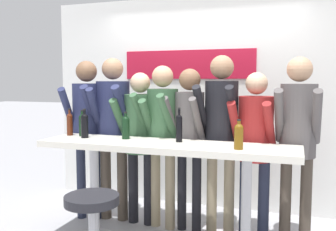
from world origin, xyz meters
The scene contains 17 objects.
back_wall centered at (0.00, 1.38, 1.33)m, with size 4.04×0.12×2.65m.
tasting_table centered at (0.00, 0.00, 0.86)m, with size 2.44×0.56×1.02m.
bar_stool centered at (-0.34, -0.76, 0.48)m, with size 0.45×0.45×0.71m.
person_far_left centered at (-1.10, 0.45, 1.15)m, with size 0.45×0.59×1.82m.
person_left centered at (-0.81, 0.52, 1.15)m, with size 0.47×0.59×1.85m.
person_center_left centered at (-0.47, 0.50, 1.05)m, with size 0.43×0.54×1.68m.
person_center centered at (-0.20, 0.47, 1.10)m, with size 0.46×0.58×1.76m.
person_center_right centered at (0.10, 0.47, 1.09)m, with size 0.39×0.53×1.72m.
person_right centered at (0.42, 0.54, 1.17)m, with size 0.43×0.57×1.86m.
person_far_right centered at (0.77, 0.50, 1.04)m, with size 0.45×0.56×1.68m.
person_rightmost centered at (1.17, 0.48, 1.14)m, with size 0.42×0.55×1.82m.
wine_bottle_0 centered at (-0.97, 0.14, 1.15)m, with size 0.07×0.07×0.28m.
wine_bottle_1 centered at (0.11, 0.10, 1.16)m, with size 0.06×0.06×0.33m.
wine_bottle_2 centered at (-0.45, 0.10, 1.15)m, with size 0.08×0.08×0.27m.
wine_bottle_3 centered at (-1.12, 0.13, 1.15)m, with size 0.06×0.06×0.29m.
wine_bottle_4 centered at (0.70, -0.10, 1.14)m, with size 0.08×0.08×0.26m.
wine_bottle_5 centered at (-0.88, 0.03, 1.16)m, with size 0.07×0.07×0.30m.
Camera 1 is at (1.15, -3.25, 1.60)m, focal length 40.00 mm.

